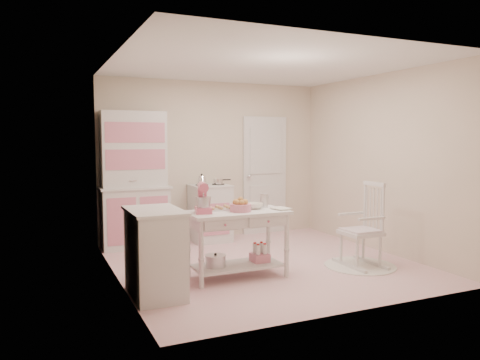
{
  "coord_description": "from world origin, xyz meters",
  "views": [
    {
      "loc": [
        -2.78,
        -5.44,
        1.65
      ],
      "look_at": [
        -0.31,
        0.1,
        1.12
      ],
      "focal_mm": 35.0,
      "sensor_mm": 36.0,
      "label": 1
    }
  ],
  "objects_px": {
    "base_cabinet": "(155,253)",
    "rocking_chair": "(361,224)",
    "bread_basket": "(241,208)",
    "hutch": "(135,180)",
    "stand_mixer": "(203,198)",
    "stove": "(210,213)",
    "work_table": "(237,244)"
  },
  "relations": [
    {
      "from": "base_cabinet",
      "to": "rocking_chair",
      "type": "distance_m",
      "value": 2.71
    },
    {
      "from": "base_cabinet",
      "to": "bread_basket",
      "type": "relative_size",
      "value": 3.68
    },
    {
      "from": "rocking_chair",
      "to": "bread_basket",
      "type": "height_order",
      "value": "rocking_chair"
    },
    {
      "from": "hutch",
      "to": "stand_mixer",
      "type": "relative_size",
      "value": 6.12
    },
    {
      "from": "stove",
      "to": "work_table",
      "type": "distance_m",
      "value": 2.05
    },
    {
      "from": "stove",
      "to": "base_cabinet",
      "type": "distance_m",
      "value": 2.7
    },
    {
      "from": "hutch",
      "to": "stove",
      "type": "height_order",
      "value": "hutch"
    },
    {
      "from": "hutch",
      "to": "bread_basket",
      "type": "xyz_separation_m",
      "value": [
        0.82,
        -2.11,
        -0.19
      ]
    },
    {
      "from": "hutch",
      "to": "bread_basket",
      "type": "relative_size",
      "value": 8.32
    },
    {
      "from": "stove",
      "to": "bread_basket",
      "type": "relative_size",
      "value": 3.68
    },
    {
      "from": "rocking_chair",
      "to": "stand_mixer",
      "type": "height_order",
      "value": "stand_mixer"
    },
    {
      "from": "bread_basket",
      "to": "rocking_chair",
      "type": "bearing_deg",
      "value": -5.77
    },
    {
      "from": "stand_mixer",
      "to": "bread_basket",
      "type": "height_order",
      "value": "stand_mixer"
    },
    {
      "from": "hutch",
      "to": "stove",
      "type": "relative_size",
      "value": 2.26
    },
    {
      "from": "rocking_chair",
      "to": "bread_basket",
      "type": "bearing_deg",
      "value": 174.85
    },
    {
      "from": "stove",
      "to": "stand_mixer",
      "type": "relative_size",
      "value": 2.71
    },
    {
      "from": "base_cabinet",
      "to": "bread_basket",
      "type": "distance_m",
      "value": 1.16
    },
    {
      "from": "hutch",
      "to": "stand_mixer",
      "type": "bearing_deg",
      "value": -79.49
    },
    {
      "from": "rocking_chair",
      "to": "work_table",
      "type": "relative_size",
      "value": 0.92
    },
    {
      "from": "stove",
      "to": "work_table",
      "type": "xyz_separation_m",
      "value": [
        -0.4,
        -2.01,
        -0.06
      ]
    },
    {
      "from": "work_table",
      "to": "bread_basket",
      "type": "xyz_separation_m",
      "value": [
        0.02,
        -0.05,
        0.45
      ]
    },
    {
      "from": "base_cabinet",
      "to": "work_table",
      "type": "xyz_separation_m",
      "value": [
        1.06,
        0.26,
        -0.06
      ]
    },
    {
      "from": "hutch",
      "to": "bread_basket",
      "type": "height_order",
      "value": "hutch"
    },
    {
      "from": "hutch",
      "to": "base_cabinet",
      "type": "bearing_deg",
      "value": -96.39
    },
    {
      "from": "rocking_chair",
      "to": "bread_basket",
      "type": "distance_m",
      "value": 1.67
    },
    {
      "from": "base_cabinet",
      "to": "work_table",
      "type": "distance_m",
      "value": 1.09
    },
    {
      "from": "base_cabinet",
      "to": "rocking_chair",
      "type": "xyz_separation_m",
      "value": [
        2.71,
        0.04,
        0.09
      ]
    },
    {
      "from": "hutch",
      "to": "stove",
      "type": "xyz_separation_m",
      "value": [
        1.2,
        -0.05,
        -0.58
      ]
    },
    {
      "from": "base_cabinet",
      "to": "stand_mixer",
      "type": "xyz_separation_m",
      "value": [
        0.64,
        0.28,
        0.51
      ]
    },
    {
      "from": "hutch",
      "to": "work_table",
      "type": "xyz_separation_m",
      "value": [
        0.8,
        -2.06,
        -0.64
      ]
    },
    {
      "from": "rocking_chair",
      "to": "stand_mixer",
      "type": "bearing_deg",
      "value": 174.15
    },
    {
      "from": "hutch",
      "to": "rocking_chair",
      "type": "bearing_deg",
      "value": -42.86
    }
  ]
}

